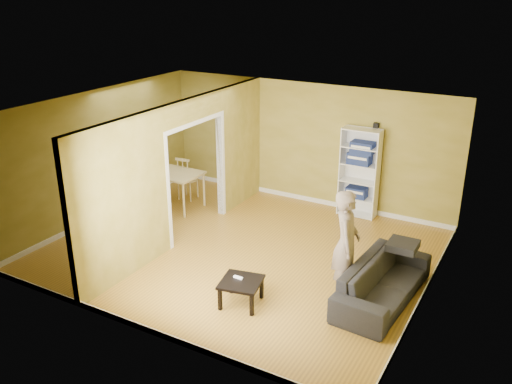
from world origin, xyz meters
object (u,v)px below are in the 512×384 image
chair_near (154,196)px  sofa (384,276)px  person (347,235)px  chair_far (188,178)px  chair_left (146,176)px  bookshelf (360,172)px  dining_table (172,176)px  coffee_table (241,284)px

chair_near → sofa: bearing=-4.5°
person → chair_near: size_ratio=2.24×
person → chair_far: size_ratio=2.04×
chair_left → chair_near: (0.78, -0.69, -0.08)m
bookshelf → dining_table: (-3.61, -1.54, -0.22)m
bookshelf → chair_near: 4.23m
coffee_table → dining_table: (-3.23, 2.55, 0.36)m
coffee_table → dining_table: 4.12m
chair_far → person: bearing=151.0°
bookshelf → coffee_table: size_ratio=3.13×
chair_left → chair_far: (0.80, 0.47, -0.04)m
chair_near → chair_far: bearing=93.5°
sofa → dining_table: 5.23m
chair_left → chair_far: size_ratio=1.07×
sofa → chair_near: (-5.02, 0.76, 0.04)m
coffee_table → person: bearing=40.4°
chair_left → sofa: bearing=65.5°
person → chair_near: person is taller
coffee_table → chair_far: size_ratio=0.60×
person → chair_left: bearing=55.6°
coffee_table → chair_near: 3.74m
sofa → chair_far: bearing=73.4°
chair_far → sofa: bearing=154.7°
chair_near → chair_far: 1.15m
coffee_table → chair_left: (-4.00, 2.60, 0.19)m
bookshelf → coffee_table: (-0.38, -4.09, -0.59)m
sofa → dining_table: size_ratio=1.71×
bookshelf → chair_near: (-3.60, -2.17, -0.47)m
chair_left → chair_near: chair_left is taller
person → chair_near: 4.56m
sofa → bookshelf: (-1.42, 2.93, 0.51)m
bookshelf → chair_far: bearing=-164.1°
coffee_table → chair_near: (-3.22, 1.92, 0.11)m
person → bookshelf: size_ratio=1.09×
sofa → coffee_table: bearing=126.9°
sofa → person: 0.84m
bookshelf → coffee_table: 4.15m
bookshelf → chair_left: 4.64m
bookshelf → person: bearing=-74.5°
person → bookshelf: person is taller
person → chair_far: (-4.43, 2.03, -0.51)m
sofa → person: size_ratio=1.06×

